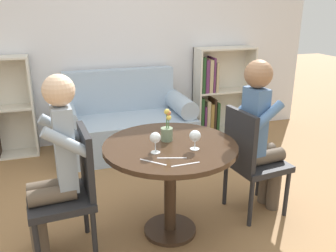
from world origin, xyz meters
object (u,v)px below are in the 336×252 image
at_px(chair_right, 251,158).
at_px(person_right, 261,133).
at_px(bookshelf_right, 215,93).
at_px(flower_vase, 167,130).
at_px(wine_glass_right, 195,137).
at_px(couch, 125,125).
at_px(wine_glass_left, 155,138).
at_px(chair_left, 71,188).
at_px(person_left, 54,167).

height_order(chair_right, person_right, person_right).
distance_m(bookshelf_right, flower_vase, 2.29).
relative_size(person_right, wine_glass_right, 9.36).
xyz_separation_m(chair_right, flower_vase, (-0.70, 0.01, 0.31)).
bearing_deg(wine_glass_right, bookshelf_right, 61.54).
height_order(chair_right, flower_vase, flower_vase).
height_order(couch, wine_glass_left, couch).
bearing_deg(wine_glass_right, chair_right, 19.52).
bearing_deg(bookshelf_right, wine_glass_left, -124.21).
distance_m(bookshelf_right, chair_right, 1.98).
distance_m(chair_left, wine_glass_right, 0.91).
relative_size(chair_right, wine_glass_right, 6.60).
xyz_separation_m(couch, person_right, (0.79, -1.61, 0.38)).
bearing_deg(flower_vase, wine_glass_left, -126.89).
xyz_separation_m(couch, person_left, (-0.79, -1.71, 0.36)).
xyz_separation_m(bookshelf_right, person_right, (-0.48, -1.88, 0.16)).
bearing_deg(wine_glass_right, flower_vase, 121.45).
xyz_separation_m(person_left, wine_glass_right, (0.92, -0.12, 0.15)).
relative_size(chair_right, person_right, 0.70).
relative_size(bookshelf_right, flower_vase, 4.71).
bearing_deg(chair_right, flower_vase, 82.27).
xyz_separation_m(bookshelf_right, wine_glass_right, (-1.14, -2.10, 0.29)).
distance_m(wine_glass_left, flower_vase, 0.24).
relative_size(couch, person_left, 1.21).
height_order(person_left, person_right, person_right).
bearing_deg(chair_right, couch, 16.55).
xyz_separation_m(bookshelf_right, flower_vase, (-1.27, -1.88, 0.28)).
relative_size(person_right, flower_vase, 5.33).
distance_m(chair_left, chair_right, 1.41).
bearing_deg(wine_glass_left, flower_vase, 53.11).
xyz_separation_m(chair_left, flower_vase, (0.71, 0.08, 0.31)).
distance_m(bookshelf_right, person_right, 1.94).
bearing_deg(person_left, chair_left, 92.70).
bearing_deg(chair_left, wine_glass_right, 76.89).
distance_m(couch, wine_glass_right, 1.90).
xyz_separation_m(chair_left, wine_glass_right, (0.84, -0.13, 0.32)).
xyz_separation_m(couch, wine_glass_right, (0.13, -1.83, 0.51)).
bearing_deg(wine_glass_left, bookshelf_right, 55.79).
xyz_separation_m(person_left, person_right, (1.58, 0.10, 0.02)).
xyz_separation_m(chair_right, wine_glass_right, (-0.57, -0.20, 0.32)).
relative_size(bookshelf_right, wine_glass_left, 7.85).
distance_m(chair_left, person_right, 1.51).
height_order(bookshelf_right, flower_vase, bookshelf_right).
xyz_separation_m(chair_right, person_left, (-1.49, -0.08, 0.18)).
xyz_separation_m(person_left, flower_vase, (0.79, 0.09, 0.13)).
bearing_deg(couch, flower_vase, -89.92).
distance_m(person_right, wine_glass_right, 0.70).
distance_m(chair_right, wine_glass_right, 0.69).
bearing_deg(couch, bookshelf_right, 11.87).
relative_size(person_left, flower_vase, 5.30).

